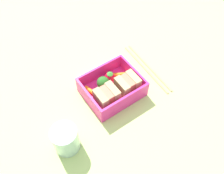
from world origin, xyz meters
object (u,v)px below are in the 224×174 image
carrot_stick_left (120,74)px  drinking_glass (66,139)px  carrot_stick_far_left (90,91)px  sandwich_center_left (107,97)px  chopstick_pair (147,68)px  strawberry_far_left (110,77)px  sandwich_left (127,85)px  broccoli_floret (103,83)px

carrot_stick_left → drinking_glass: bearing=23.3°
carrot_stick_left → carrot_stick_far_left: bearing=1.1°
sandwich_center_left → drinking_glass: drinking_glass is taller
drinking_glass → chopstick_pair: bearing=-165.9°
chopstick_pair → drinking_glass: bearing=14.1°
strawberry_far_left → drinking_glass: bearing=27.0°
carrot_stick_left → carrot_stick_far_left: 10.17cm
sandwich_left → chopstick_pair: sandwich_left is taller
carrot_stick_left → strawberry_far_left: (3.39, -0.11, 1.09)cm
carrot_stick_left → carrot_stick_far_left: (10.17, 0.20, 0.11)cm
sandwich_left → carrot_stick_far_left: 10.38cm
broccoli_floret → chopstick_pair: bearing=176.9°
strawberry_far_left → drinking_glass: (19.51, 9.96, 0.93)cm
carrot_stick_far_left → strawberry_far_left: bearing=-177.4°
broccoli_floret → drinking_glass: (16.48, 8.86, 0.14)cm
strawberry_far_left → carrot_stick_far_left: bearing=2.6°
carrot_stick_left → chopstick_pair: (-9.11, 1.82, -1.36)cm
sandwich_left → sandwich_center_left: bearing=0.0°
carrot_stick_far_left → chopstick_pair: carrot_stick_far_left is taller
strawberry_far_left → broccoli_floret: bearing=19.8°
carrot_stick_left → sandwich_center_left: bearing=33.8°
strawberry_far_left → chopstick_pair: 12.88cm
carrot_stick_far_left → chopstick_pair: (-19.28, 1.61, -1.47)cm
sandwich_left → carrot_stick_left: bearing=-105.0°
sandwich_left → strawberry_far_left: size_ratio=1.61×
carrot_stick_left → broccoli_floret: bearing=8.7°
carrot_stick_left → strawberry_far_left: size_ratio=1.36×
carrot_stick_far_left → drinking_glass: bearing=37.1°
drinking_glass → carrot_stick_left: bearing=-156.7°
carrot_stick_far_left → drinking_glass: size_ratio=0.51×
carrot_stick_far_left → drinking_glass: (12.73, 9.64, 1.91)cm
chopstick_pair → strawberry_far_left: bearing=-8.8°
chopstick_pair → drinking_glass: size_ratio=2.87×
sandwich_left → carrot_stick_far_left: (8.69, -5.32, -1.98)cm
sandwich_left → carrot_stick_left: (-1.48, -5.52, -2.09)cm
sandwich_center_left → broccoli_floret: (-1.84, -4.54, -0.21)cm
carrot_stick_far_left → carrot_stick_left: bearing=-178.9°
sandwich_center_left → sandwich_left: bearing=180.0°
sandwich_left → drinking_glass: drinking_glass is taller
carrot_stick_far_left → chopstick_pair: 19.41cm
sandwich_left → broccoli_floret: bearing=-42.6°
strawberry_far_left → carrot_stick_far_left: size_ratio=0.93×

